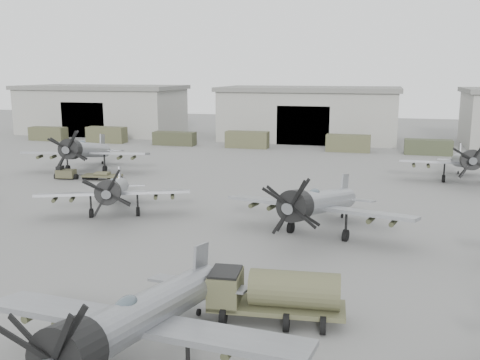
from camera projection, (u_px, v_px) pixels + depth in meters
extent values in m
plane|color=#595957|center=(157.00, 271.00, 30.42)|extent=(220.00, 220.00, 0.00)
cube|color=gray|center=(103.00, 111.00, 97.99)|extent=(28.00, 14.00, 8.00)
cube|color=#63635E|center=(101.00, 87.00, 97.13)|extent=(29.00, 14.80, 0.70)
cube|color=black|center=(83.00, 120.00, 91.76)|extent=(8.12, 0.40, 6.00)
cube|color=gray|center=(309.00, 116.00, 88.28)|extent=(28.00, 14.00, 8.00)
cube|color=#63635E|center=(310.00, 89.00, 87.41)|extent=(29.00, 14.80, 0.70)
cube|color=black|center=(303.00, 126.00, 82.04)|extent=(8.12, 0.40, 6.00)
cube|color=#44452D|center=(48.00, 134.00, 88.09)|extent=(6.16, 2.20, 2.20)
cube|color=#45452D|center=(107.00, 135.00, 85.32)|extent=(6.32, 2.20, 2.51)
cube|color=#373925|center=(174.00, 138.00, 82.40)|extent=(6.53, 2.20, 2.06)
cube|color=#48492F|center=(247.00, 140.00, 79.40)|extent=(6.35, 2.20, 2.45)
cube|color=#47482F|center=(348.00, 143.00, 75.62)|extent=(6.16, 2.20, 2.39)
cube|color=#363B27|center=(428.00, 147.00, 72.91)|extent=(6.26, 2.20, 2.07)
cylinder|color=gray|center=(150.00, 310.00, 20.26)|extent=(2.36, 10.98, 3.21)
cylinder|color=black|center=(68.00, 354.00, 15.65)|extent=(2.07, 1.77, 2.14)
cube|color=gray|center=(142.00, 324.00, 19.74)|extent=(12.98, 3.24, 0.58)
cube|color=gray|center=(201.00, 264.00, 24.69)|extent=(0.25, 1.71, 2.05)
ellipsoid|color=#3F4C54|center=(126.00, 305.00, 18.56)|extent=(0.71, 1.28, 0.58)
cylinder|color=black|center=(96.00, 358.00, 20.52)|extent=(0.35, 0.84, 0.82)
cylinder|color=black|center=(199.00, 312.00, 24.86)|extent=(0.15, 0.34, 0.33)
cylinder|color=gray|center=(115.00, 189.00, 42.18)|extent=(5.12, 9.77, 2.94)
cylinder|color=black|center=(108.00, 192.00, 37.74)|extent=(2.22, 2.06, 1.96)
cube|color=gray|center=(114.00, 193.00, 41.68)|extent=(11.67, 6.42, 0.53)
cube|color=gray|center=(120.00, 176.00, 46.45)|extent=(0.70, 1.49, 1.88)
ellipsoid|color=#3F4C54|center=(112.00, 182.00, 40.55)|extent=(0.95, 1.26, 0.53)
cylinder|color=black|center=(91.00, 213.00, 41.57)|extent=(0.53, 0.80, 0.75)
cylinder|color=black|center=(138.00, 212.00, 42.02)|extent=(0.53, 0.80, 0.75)
cylinder|color=black|center=(121.00, 200.00, 46.59)|extent=(0.22, 0.32, 0.30)
cylinder|color=gray|center=(323.00, 201.00, 37.04)|extent=(4.11, 11.17, 3.27)
cylinder|color=black|center=(295.00, 206.00, 32.65)|extent=(2.32, 2.07, 2.18)
cube|color=gray|center=(319.00, 207.00, 36.56)|extent=(13.28, 5.29, 0.59)
cube|color=gray|center=(345.00, 186.00, 41.25)|extent=(0.53, 1.73, 2.09)
ellipsoid|color=#3F4C54|center=(314.00, 193.00, 35.41)|extent=(0.90, 1.37, 0.59)
cylinder|color=black|center=(291.00, 227.00, 37.64)|extent=(0.48, 0.88, 0.84)
cylinder|color=black|center=(346.00, 236.00, 35.78)|extent=(0.48, 0.88, 0.84)
cylinder|color=black|center=(342.00, 216.00, 41.44)|extent=(0.20, 0.36, 0.34)
cylinder|color=gray|center=(88.00, 150.00, 60.39)|extent=(4.06, 11.94, 3.49)
cylinder|color=black|center=(70.00, 149.00, 55.09)|extent=(2.44, 2.16, 2.32)
cube|color=gray|center=(86.00, 153.00, 59.79)|extent=(14.18, 5.27, 0.63)
cube|color=gray|center=(102.00, 142.00, 65.49)|extent=(0.51, 1.85, 2.23)
ellipsoid|color=#3F4C54|center=(82.00, 143.00, 58.44)|extent=(0.93, 1.45, 0.63)
cylinder|color=black|center=(68.00, 169.00, 60.05)|extent=(0.49, 0.94, 0.89)
cylinder|color=black|center=(105.00, 169.00, 59.81)|extent=(0.49, 0.94, 0.89)
cylinder|color=black|center=(102.00, 163.00, 65.66)|extent=(0.20, 0.38, 0.36)
cylinder|color=gray|center=(465.00, 160.00, 54.68)|extent=(1.73, 10.93, 3.21)
cylinder|color=black|center=(471.00, 160.00, 49.98)|extent=(1.98, 1.66, 2.14)
cube|color=gray|center=(465.00, 163.00, 54.15)|extent=(12.89, 2.49, 0.58)
cube|color=gray|center=(459.00, 152.00, 59.20)|extent=(0.15, 1.71, 2.05)
ellipsoid|color=#3F4C54|center=(467.00, 153.00, 52.95)|extent=(0.64, 1.24, 0.58)
cylinder|color=black|center=(443.00, 179.00, 54.82)|extent=(0.30, 0.83, 0.82)
cylinder|color=black|center=(458.00, 172.00, 59.36)|extent=(0.13, 0.33, 0.33)
cube|color=#4A4A30|center=(277.00, 306.00, 24.31)|extent=(6.33, 2.58, 0.22)
cube|color=#4A4A30|center=(225.00, 288.00, 24.57)|extent=(1.59, 2.15, 1.50)
cylinder|color=#4A4A30|center=(295.00, 289.00, 24.01)|extent=(4.19, 2.04, 1.67)
cube|color=black|center=(225.00, 272.00, 24.42)|extent=(1.48, 1.88, 0.13)
cylinder|color=black|center=(223.00, 318.00, 23.77)|extent=(0.34, 0.81, 0.79)
cylinder|color=black|center=(324.00, 306.00, 24.99)|extent=(0.34, 0.81, 0.79)
cube|color=#45432D|center=(66.00, 174.00, 56.40)|extent=(2.03, 1.37, 0.85)
cube|color=black|center=(60.00, 168.00, 56.39)|extent=(0.63, 1.01, 0.53)
cylinder|color=black|center=(66.00, 176.00, 56.47)|extent=(1.33, 0.73, 0.59)
cylinder|color=black|center=(78.00, 175.00, 56.22)|extent=(1.27, 0.23, 0.08)
cube|color=#45432D|center=(102.00, 176.00, 55.83)|extent=(4.17, 1.93, 0.19)
cylinder|color=black|center=(102.00, 178.00, 55.89)|extent=(1.63, 0.64, 0.47)
cylinder|color=#45432D|center=(102.00, 174.00, 55.79)|extent=(1.51, 0.51, 0.34)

